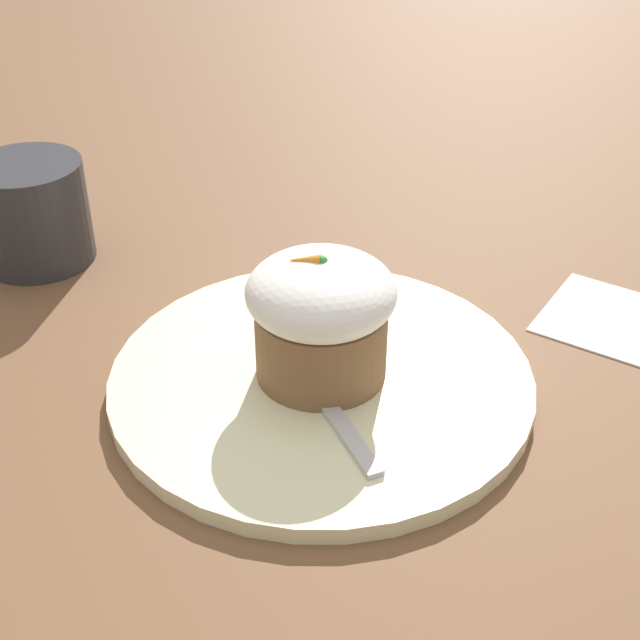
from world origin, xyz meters
name	(u,v)px	position (x,y,z in m)	size (l,w,h in m)	color
ground_plane	(321,386)	(0.00, 0.00, 0.00)	(4.00, 4.00, 0.00)	brown
dessert_plate	(321,379)	(0.00, 0.00, 0.01)	(0.26, 0.26, 0.01)	beige
carrot_cake	(320,313)	(0.00, 0.00, 0.05)	(0.09, 0.09, 0.08)	brown
spoon	(315,386)	(0.00, 0.02, 0.01)	(0.08, 0.11, 0.01)	#B7B7BC
coffee_cup	(29,212)	(0.24, -0.14, 0.04)	(0.12, 0.08, 0.08)	#2D2D33
paper_napkin	(623,322)	(-0.20, -0.09, 0.00)	(0.14, 0.13, 0.00)	white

